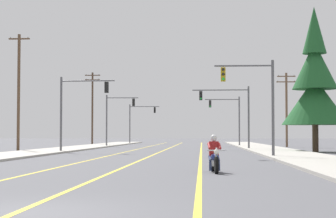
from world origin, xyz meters
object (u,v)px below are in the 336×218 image
Objects in this scene: utility_pole_right_far at (287,107)px; utility_pole_left_far at (92,106)px; traffic_signal_mid_right at (232,107)px; traffic_signal_near_right at (256,94)px; traffic_signal_far_left at (138,118)px; traffic_signal_far_right at (229,114)px; motorcycle_with_rider at (214,157)px; conifer_tree_right_verge_far at (315,85)px; traffic_signal_near_left at (76,103)px; traffic_signal_mid_left at (116,113)px; utility_pole_left_near at (19,90)px.

utility_pole_right_far is 0.84× the size of utility_pole_left_far.
traffic_signal_near_right is at bearing -88.58° from traffic_signal_mid_right.
utility_pole_right_far is at bearing -49.09° from traffic_signal_far_left.
traffic_signal_far_right is (-0.02, 36.53, 0.04)m from traffic_signal_near_right.
utility_pole_left_far is (-18.57, 25.14, 1.40)m from traffic_signal_mid_right.
utility_pole_right_far reaches higher than traffic_signal_mid_right.
traffic_signal_near_right is 1.00× the size of traffic_signal_far_right.
utility_pole_right_far is (9.39, 46.57, 4.11)m from motorcycle_with_rider.
conifer_tree_right_verge_far is at bearing 64.07° from traffic_signal_near_right.
traffic_signal_near_left is (-13.73, 10.06, 0.05)m from traffic_signal_near_right.
traffic_signal_far_right is at bearing -53.52° from traffic_signal_far_left.
utility_pole_left_far is at bearing -122.09° from traffic_signal_far_left.
traffic_signal_mid_right and traffic_signal_mid_left have the same top height.
traffic_signal_mid_right is at bearing 128.48° from conifer_tree_right_verge_far.
traffic_signal_near_left is at bearing 113.38° from motorcycle_with_rider.
traffic_signal_mid_left is at bearing 134.68° from conifer_tree_right_verge_far.
motorcycle_with_rider is 0.35× the size of traffic_signal_near_right.
utility_pole_left_near is at bearing -107.56° from traffic_signal_mid_left.
motorcycle_with_rider is 35.64m from traffic_signal_mid_right.
traffic_signal_far_left is 41.50m from utility_pole_left_near.
traffic_signal_near_left is 0.60× the size of utility_pole_left_near.
traffic_signal_far_right is (13.76, 4.13, 0.03)m from traffic_signal_mid_left.
traffic_signal_near_right is 36.53m from traffic_signal_far_right.
traffic_signal_mid_left and traffic_signal_far_left have the same top height.
utility_pole_right_far is (19.86, -22.91, 0.61)m from traffic_signal_far_left.
traffic_signal_near_right is at bearing -76.18° from traffic_signal_far_left.
utility_pole_left_near reaches higher than traffic_signal_far_right.
utility_pole_left_near is (-19.68, -22.84, 1.31)m from traffic_signal_far_right.
motorcycle_with_rider is 29.06m from conifer_tree_right_verge_far.
utility_pole_left_near is at bearing -91.11° from utility_pole_left_far.
traffic_signal_near_right and traffic_signal_far_left have the same top height.
utility_pole_right_far is 29.06m from utility_pole_left_far.
conifer_tree_right_verge_far is at bearing -2.92° from utility_pole_left_near.
conifer_tree_right_verge_far is (9.01, 27.16, 5.04)m from motorcycle_with_rider.
traffic_signal_mid_left is at bearing 102.88° from motorcycle_with_rider.
utility_pole_right_far is at bearing 47.20° from traffic_signal_near_left.
utility_pole_left_near is 31.77m from utility_pole_right_far.
utility_pole_left_far is at bearing 98.53° from traffic_signal_near_left.
traffic_signal_mid_right is 0.60× the size of utility_pole_left_near.
traffic_signal_far_left reaches higher than motorcycle_with_rider.
traffic_signal_mid_left is 1.00× the size of traffic_signal_far_right.
conifer_tree_right_verge_far is at bearing -91.12° from utility_pole_right_far.
traffic_signal_near_right is at bearing -67.35° from utility_pole_left_far.
motorcycle_with_rider is 0.35× the size of traffic_signal_far_right.
conifer_tree_right_verge_far reaches higher than traffic_signal_far_left.
traffic_signal_far_left is at bearing 57.91° from utility_pole_left_far.
utility_pole_left_near reaches higher than traffic_signal_mid_left.
motorcycle_with_rider is 15.47m from traffic_signal_near_right.
traffic_signal_mid_left is 14.37m from traffic_signal_far_right.
traffic_signal_near_left and traffic_signal_mid_right have the same top height.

